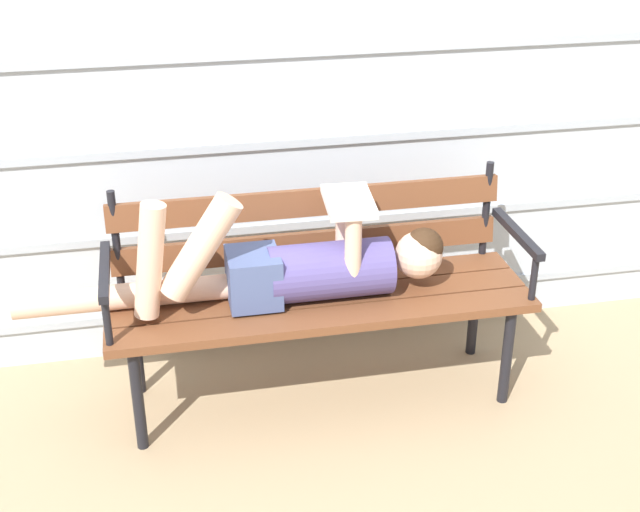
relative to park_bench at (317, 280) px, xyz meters
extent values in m
plane|color=tan|center=(0.00, -0.20, -0.52)|extent=(12.00, 12.00, 0.00)
cube|color=#B2BCC6|center=(0.00, 0.45, 0.63)|extent=(4.62, 0.06, 2.28)
cube|color=#A3ADB7|center=(0.00, 0.41, -0.33)|extent=(4.62, 0.02, 0.04)
cube|color=#A3ADB7|center=(0.00, 0.41, 0.06)|extent=(4.62, 0.02, 0.04)
cube|color=#A3ADB7|center=(0.00, 0.41, 0.44)|extent=(4.62, 0.02, 0.04)
cube|color=#A3ADB7|center=(0.00, 0.41, 0.82)|extent=(4.62, 0.02, 0.04)
cube|color=brown|center=(0.00, -0.23, -0.06)|extent=(1.67, 0.15, 0.04)
cube|color=brown|center=(0.00, -0.07, -0.06)|extent=(1.67, 0.15, 0.04)
cube|color=brown|center=(0.00, 0.09, -0.06)|extent=(1.67, 0.15, 0.04)
cube|color=brown|center=(0.00, 0.17, 0.08)|extent=(1.61, 0.05, 0.11)
cube|color=brown|center=(0.00, 0.17, 0.27)|extent=(1.61, 0.05, 0.11)
cylinder|color=black|center=(-0.77, 0.17, 0.17)|extent=(0.03, 0.03, 0.42)
cylinder|color=black|center=(0.77, 0.17, 0.17)|extent=(0.03, 0.03, 0.42)
cylinder|color=black|center=(-0.74, -0.26, -0.29)|extent=(0.04, 0.04, 0.44)
cylinder|color=black|center=(0.74, -0.26, -0.29)|extent=(0.04, 0.04, 0.44)
cylinder|color=black|center=(-0.74, 0.12, -0.29)|extent=(0.04, 0.04, 0.44)
cylinder|color=black|center=(0.74, 0.12, -0.29)|extent=(0.04, 0.04, 0.44)
cube|color=black|center=(-0.81, -0.07, 0.16)|extent=(0.04, 0.45, 0.03)
cylinder|color=black|center=(-0.81, -0.26, 0.06)|extent=(0.03, 0.03, 0.20)
cube|color=black|center=(0.81, -0.07, 0.16)|extent=(0.04, 0.45, 0.03)
cylinder|color=black|center=(0.81, -0.26, 0.06)|extent=(0.03, 0.03, 0.20)
cylinder|color=#514784|center=(0.04, -0.07, 0.08)|extent=(0.48, 0.23, 0.23)
cube|color=#475684|center=(-0.26, -0.07, 0.08)|extent=(0.20, 0.22, 0.20)
sphere|color=beige|center=(0.40, -0.07, 0.11)|extent=(0.19, 0.19, 0.19)
sphere|color=#382314|center=(0.42, -0.07, 0.14)|extent=(0.16, 0.16, 0.16)
cylinder|color=beige|center=(-0.46, -0.13, 0.25)|extent=(0.33, 0.11, 0.42)
cylinder|color=beige|center=(-0.64, -0.13, 0.22)|extent=(0.15, 0.09, 0.45)
cylinder|color=beige|center=(-0.75, -0.01, 0.02)|extent=(0.83, 0.10, 0.10)
cylinder|color=beige|center=(0.11, -0.15, 0.21)|extent=(0.06, 0.06, 0.27)
cylinder|color=beige|center=(0.11, 0.01, 0.21)|extent=(0.06, 0.06, 0.27)
cube|color=silver|center=(0.11, -0.07, 0.36)|extent=(0.19, 0.26, 0.05)
camera|label=1|loc=(-0.60, -3.00, 1.65)|focal=48.76mm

